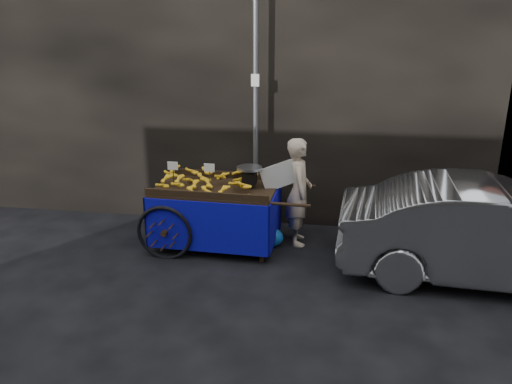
% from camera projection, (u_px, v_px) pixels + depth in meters
% --- Properties ---
extents(ground, '(80.00, 80.00, 0.00)m').
position_uv_depth(ground, '(220.00, 262.00, 7.03)').
color(ground, black).
rests_on(ground, ground).
extents(building_wall, '(13.50, 2.00, 5.00)m').
position_uv_depth(building_wall, '(273.00, 66.00, 8.62)').
color(building_wall, black).
rests_on(building_wall, ground).
extents(street_pole, '(0.12, 0.10, 4.00)m').
position_uv_depth(street_pole, '(256.00, 106.00, 7.57)').
color(street_pole, slate).
rests_on(street_pole, ground).
extents(banana_cart, '(2.49, 1.27, 1.33)m').
position_uv_depth(banana_cart, '(212.00, 193.00, 7.37)').
color(banana_cart, black).
rests_on(banana_cart, ground).
extents(vendor, '(0.81, 0.65, 1.63)m').
position_uv_depth(vendor, '(298.00, 192.00, 7.43)').
color(vendor, '#C1AB8F').
rests_on(vendor, ground).
extents(plastic_bag, '(0.31, 0.25, 0.28)m').
position_uv_depth(plastic_bag, '(273.00, 238.00, 7.51)').
color(plastic_bag, blue).
rests_on(plastic_bag, ground).
extents(parked_car, '(4.03, 1.60, 1.30)m').
position_uv_depth(parked_car, '(495.00, 234.00, 6.36)').
color(parked_car, '#ADB1B5').
rests_on(parked_car, ground).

